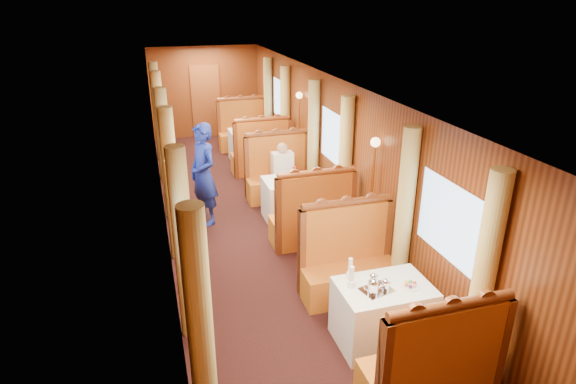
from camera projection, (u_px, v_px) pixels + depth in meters
name	position (u px, v px, depth m)	size (l,w,h in m)	color
floor	(254.00, 223.00, 8.61)	(3.00, 12.00, 0.01)	black
ceiling	(249.00, 82.00, 7.65)	(3.00, 12.00, 0.01)	silver
wall_far	(205.00, 92.00, 13.45)	(3.00, 2.50, 0.01)	brown
wall_left	(160.00, 165.00, 7.74)	(12.00, 2.50, 0.01)	brown
wall_right	(334.00, 149.00, 8.52)	(12.00, 2.50, 0.01)	brown
doorway_far	(206.00, 101.00, 13.52)	(0.80, 0.04, 2.00)	brown
table_near	(382.00, 314.00, 5.56)	(1.05, 0.72, 0.75)	white
banquette_near_fwd	(431.00, 371.00, 4.64)	(1.30, 0.55, 1.34)	#A73A12
banquette_near_aft	(348.00, 266.00, 6.44)	(1.30, 0.55, 1.34)	#A73A12
table_mid	(294.00, 199.00, 8.66)	(1.05, 0.72, 0.75)	white
banquette_mid_fwd	(312.00, 220.00, 7.74)	(1.30, 0.55, 1.34)	#A73A12
banquette_mid_aft	(279.00, 177.00, 9.54)	(1.30, 0.55, 1.34)	#A73A12
table_far	(252.00, 145.00, 11.76)	(1.05, 0.72, 0.75)	white
banquette_far_fwd	(261.00, 155.00, 10.84)	(1.30, 0.55, 1.34)	#A73A12
banquette_far_aft	(243.00, 132.00, 12.64)	(1.30, 0.55, 1.34)	#A73A12
tea_tray	(376.00, 290.00, 5.32)	(0.34, 0.26, 0.01)	silver
teapot_left	(373.00, 289.00, 5.23)	(0.19, 0.14, 0.15)	silver
teapot_right	(385.00, 286.00, 5.31)	(0.14, 0.11, 0.11)	silver
teapot_back	(373.00, 280.00, 5.41)	(0.14, 0.11, 0.12)	silver
fruit_plate	(410.00, 285.00, 5.39)	(0.22, 0.22, 0.05)	white
cup_inboard	(351.00, 279.00, 5.35)	(0.08, 0.08, 0.26)	white
cup_outboard	(350.00, 271.00, 5.52)	(0.08, 0.08, 0.26)	white
rose_vase_mid	(294.00, 170.00, 8.45)	(0.06, 0.06, 0.36)	silver
rose_vase_far	(250.00, 123.00, 11.57)	(0.06, 0.06, 0.36)	silver
window_left_near	(178.00, 261.00, 4.56)	(1.20, 0.90, 0.01)	#89ADDB
curtain_left_near_a	(201.00, 334.00, 4.00)	(0.22, 0.22, 2.35)	tan
curtain_left_near_b	(184.00, 247.00, 5.39)	(0.22, 0.22, 2.35)	tan
window_right_near	(450.00, 222.00, 5.34)	(1.20, 0.90, 0.01)	#89ADDB
curtain_right_near_a	(483.00, 282.00, 4.72)	(0.22, 0.22, 2.35)	tan
curtain_right_near_b	(404.00, 217.00, 6.11)	(0.22, 0.22, 2.35)	tan
window_left_mid	(160.00, 153.00, 7.66)	(1.20, 0.90, 0.01)	#89ADDB
curtain_left_mid_a	(172.00, 185.00, 7.11)	(0.22, 0.22, 2.35)	tan
curtain_left_mid_b	(166.00, 154.00, 8.49)	(0.22, 0.22, 2.35)	tan
window_right_mid	(334.00, 138.00, 8.44)	(1.20, 0.90, 0.01)	#89ADDB
curtain_right_mid_a	(345.00, 168.00, 7.83)	(0.22, 0.22, 2.35)	tan
curtain_right_mid_b	(313.00, 142.00, 9.21)	(0.22, 0.22, 2.35)	tan
window_left_far	(153.00, 107.00, 10.77)	(1.20, 0.90, 0.01)	#89ADDB
curtain_left_far_a	(161.00, 127.00, 10.21)	(0.22, 0.22, 2.35)	tan
curtain_left_far_b	(157.00, 111.00, 11.59)	(0.22, 0.22, 2.35)	tan
window_right_far	(280.00, 99.00, 11.54)	(1.20, 0.90, 0.01)	#89ADDB
curtain_right_far_a	(285.00, 118.00, 10.93)	(0.22, 0.22, 2.35)	tan
curtain_right_far_b	(268.00, 104.00, 12.31)	(0.22, 0.22, 2.35)	tan
sconce_left_fore	(174.00, 197.00, 6.16)	(0.14, 0.14, 1.95)	#BF8C3F
sconce_right_fore	(373.00, 176.00, 6.89)	(0.14, 0.14, 1.95)	#BF8C3F
sconce_left_aft	(161.00, 129.00, 9.26)	(0.14, 0.14, 1.95)	#BF8C3F
sconce_right_aft	(299.00, 119.00, 10.00)	(0.14, 0.14, 1.95)	#BF8C3F
steward	(204.00, 174.00, 8.32)	(0.66, 0.43, 1.81)	navy
passenger	(283.00, 167.00, 9.15)	(0.40, 0.44, 0.76)	beige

